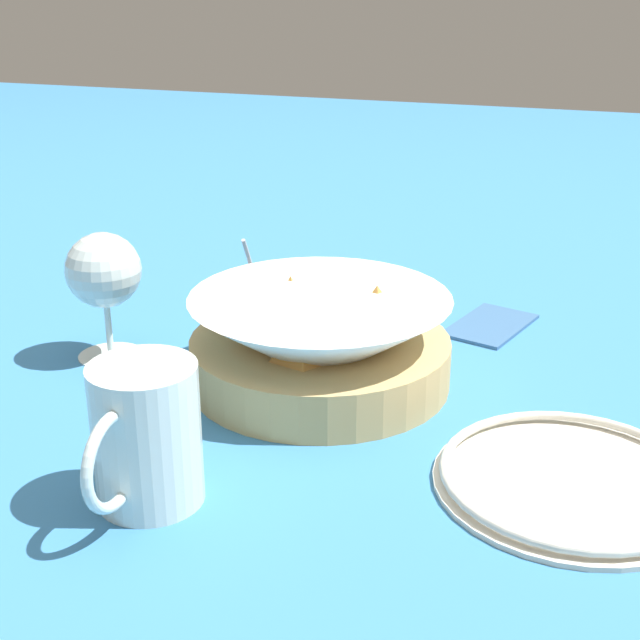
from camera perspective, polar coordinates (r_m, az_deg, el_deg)
name	(u,v)px	position (r m, az deg, el deg)	size (l,w,h in m)	color
ground_plane	(297,368)	(0.94, -1.49, -3.12)	(4.00, 4.00, 0.00)	teal
food_basket	(320,345)	(0.90, 0.02, -1.64)	(0.26, 0.26, 0.10)	tan
sauce_cup	(257,291)	(1.10, -4.06, 1.84)	(0.07, 0.07, 0.10)	#B7B7BC
wine_glass	(104,274)	(0.97, -13.67, 2.85)	(0.08, 0.08, 0.14)	silver
beer_mug	(146,440)	(0.71, -11.08, -7.57)	(0.13, 0.09, 0.12)	silver
side_plate	(572,479)	(0.76, 15.82, -9.74)	(0.23, 0.23, 0.01)	silver
napkin	(490,324)	(1.07, 10.85, -0.23)	(0.14, 0.10, 0.01)	#38608E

